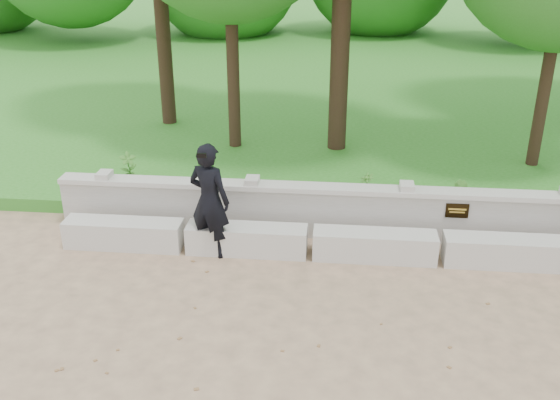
{
  "coord_description": "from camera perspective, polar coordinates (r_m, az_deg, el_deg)",
  "views": [
    {
      "loc": [
        -1.6,
        -6.75,
        4.79
      ],
      "look_at": [
        -2.48,
        1.95,
        0.91
      ],
      "focal_mm": 40.0,
      "sensor_mm": 36.0,
      "label": 1
    }
  ],
  "objects": [
    {
      "name": "shrub_a",
      "position": [
        12.19,
        -13.65,
        2.9
      ],
      "size": [
        0.39,
        0.35,
        0.61
      ],
      "primitive_type": "imported",
      "rotation": [
        0.0,
        0.0,
        0.51
      ],
      "color": "#44872D",
      "rests_on": "lawn"
    },
    {
      "name": "parapet_wall",
      "position": [
        10.42,
        14.06,
        -1.35
      ],
      "size": [
        12.5,
        0.35,
        0.9
      ],
      "color": "#B5B3AB",
      "rests_on": "ground"
    },
    {
      "name": "shrub_b",
      "position": [
        11.11,
        16.08,
        0.34
      ],
      "size": [
        0.35,
        0.37,
        0.53
      ],
      "primitive_type": "imported",
      "rotation": [
        0.0,
        0.0,
        2.09
      ],
      "color": "#44872D",
      "rests_on": "lawn"
    },
    {
      "name": "lawn",
      "position": [
        21.32,
        10.1,
        10.93
      ],
      "size": [
        40.0,
        22.0,
        0.25
      ],
      "primitive_type": "cube",
      "color": "#28741B",
      "rests_on": "ground"
    },
    {
      "name": "concrete_bench",
      "position": [
        9.91,
        14.42,
        -4.32
      ],
      "size": [
        11.9,
        0.45,
        0.45
      ],
      "color": "beige",
      "rests_on": "ground"
    },
    {
      "name": "ground",
      "position": [
        8.43,
        15.97,
        -11.77
      ],
      "size": [
        80.0,
        80.0,
        0.0
      ],
      "primitive_type": "plane",
      "color": "tan",
      "rests_on": "ground"
    },
    {
      "name": "man_main",
      "position": [
        9.58,
        -6.46,
        -0.04
      ],
      "size": [
        0.78,
        0.72,
        1.84
      ],
      "color": "black",
      "rests_on": "ground"
    },
    {
      "name": "shrub_d",
      "position": [
        11.17,
        7.9,
        1.16
      ],
      "size": [
        0.37,
        0.38,
        0.51
      ],
      "primitive_type": "imported",
      "rotation": [
        0.0,
        0.0,
        5.23
      ],
      "color": "#44872D",
      "rests_on": "lawn"
    }
  ]
}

